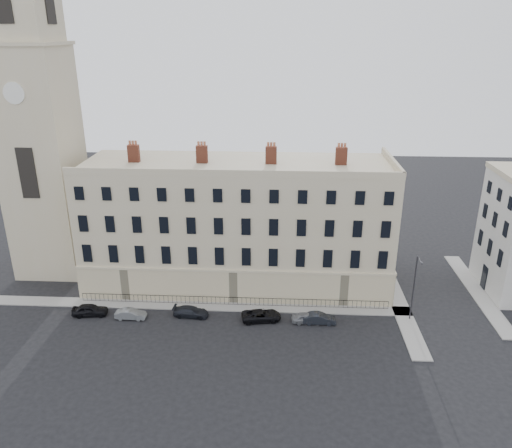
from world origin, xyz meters
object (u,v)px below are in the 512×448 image
object	(u,v)px
car_a	(90,310)
streetlamp	(414,286)
car_c	(191,312)
car_e	(307,318)
car_d	(261,315)
car_b	(131,314)
car_f	(319,318)

from	to	relation	value
car_a	streetlamp	bearing A→B (deg)	-95.22
car_c	car_e	world-z (taller)	car_e
car_d	car_e	size ratio (longest dim) A/B	1.28
car_b	car_f	bearing A→B (deg)	-89.18
car_a	streetlamp	world-z (taller)	streetlamp
car_c	car_d	bearing A→B (deg)	-89.26
car_b	streetlamp	world-z (taller)	streetlamp
car_f	streetlamp	bearing A→B (deg)	-83.39
car_b	car_e	bearing A→B (deg)	-88.90
car_f	streetlamp	world-z (taller)	streetlamp
car_a	car_d	xyz separation A→B (m)	(18.89, -0.04, -0.06)
car_c	car_e	size ratio (longest dim) A/B	1.16
car_f	car_b	bearing A→B (deg)	90.46
car_d	car_f	xyz separation A→B (m)	(6.21, -0.24, -0.01)
car_a	car_d	bearing A→B (deg)	-96.77
car_b	car_c	bearing A→B (deg)	-82.32
car_b	streetlamp	xyz separation A→B (m)	(30.35, 1.32, 3.66)
car_c	car_f	world-z (taller)	car_f
car_a	car_b	world-z (taller)	car_a
car_d	car_f	size ratio (longest dim) A/B	1.20
car_c	car_e	distance (m)	12.73
streetlamp	car_f	bearing A→B (deg)	-169.29
car_b	car_e	world-z (taller)	car_e
car_d	car_e	distance (m)	4.96
car_e	streetlamp	xyz separation A→B (m)	(11.17, 1.07, 3.65)
car_b	car_c	size ratio (longest dim) A/B	0.86
car_a	car_f	bearing A→B (deg)	-97.28
car_b	car_d	xyz separation A→B (m)	(14.22, 0.41, 0.04)
car_d	streetlamp	xyz separation A→B (m)	(16.12, 0.91, 3.62)
car_d	streetlamp	bearing A→B (deg)	-96.66
car_d	streetlamp	distance (m)	16.55
car_c	car_f	bearing A→B (deg)	-88.85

